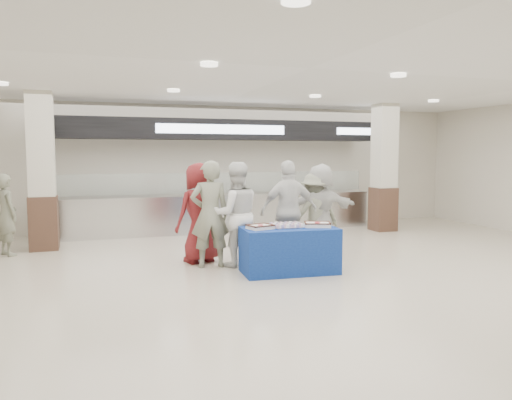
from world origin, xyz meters
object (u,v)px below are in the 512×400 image
object	(u,v)px
civilian_maroon	(200,213)
chef_tall	(236,214)
sheet_cake_left	(260,226)
soldier_b	(315,214)
chef_short	(289,211)
cupcake_tray	(287,225)
civilian_white	(320,209)
soldier_bg	(6,215)
sheet_cake_right	(317,224)
soldier_a	(210,214)
display_table	(289,250)

from	to	relation	value
civilian_maroon	chef_tall	world-z (taller)	chef_tall
sheet_cake_left	soldier_b	xyz separation A→B (m)	(1.56, 1.26, 0.00)
chef_tall	soldier_b	xyz separation A→B (m)	(1.76, 0.51, -0.11)
chef_tall	chef_short	xyz separation A→B (m)	(1.05, 0.11, 0.01)
cupcake_tray	civilian_white	bearing A→B (deg)	45.66
civilian_maroon	soldier_bg	distance (m)	3.84
civilian_maroon	soldier_b	distance (m)	2.29
soldier_b	civilian_white	world-z (taller)	civilian_white
civilian_maroon	cupcake_tray	bearing A→B (deg)	115.54
chef_short	soldier_bg	xyz separation A→B (m)	(-4.98, 2.14, -0.13)
chef_short	soldier_bg	size ratio (longest dim) A/B	1.16
soldier_b	sheet_cake_left	bearing A→B (deg)	36.56
soldier_b	soldier_bg	bearing A→B (deg)	-19.49
sheet_cake_right	soldier_a	size ratio (longest dim) A/B	0.28
soldier_a	soldier_b	distance (m)	2.26
soldier_bg	soldier_b	bearing A→B (deg)	-140.04
sheet_cake_left	civilian_maroon	size ratio (longest dim) A/B	0.25
civilian_white	chef_short	bearing A→B (deg)	26.19
sheet_cake_left	sheet_cake_right	world-z (taller)	sheet_cake_right
cupcake_tray	soldier_bg	xyz separation A→B (m)	(-4.60, 2.98, 0.01)
chef_short	civilian_white	bearing A→B (deg)	-151.88
civilian_maroon	soldier_a	bearing A→B (deg)	81.78
soldier_a	chef_tall	distance (m)	0.45
civilian_maroon	sheet_cake_right	bearing A→B (deg)	123.27
chef_short	soldier_bg	distance (m)	5.43
chef_tall	soldier_b	size ratio (longest dim) A/B	1.14
soldier_b	cupcake_tray	bearing A→B (deg)	46.08
soldier_a	civilian_white	xyz separation A→B (m)	(2.31, 0.46, -0.04)
chef_short	soldier_b	bearing A→B (deg)	-148.08
civilian_white	sheet_cake_right	bearing A→B (deg)	63.06
display_table	civilian_white	bearing A→B (deg)	51.55
soldier_a	soldier_bg	size ratio (longest dim) A/B	1.16
display_table	cupcake_tray	world-z (taller)	cupcake_tray
soldier_a	civilian_white	size ratio (longest dim) A/B	1.04
cupcake_tray	soldier_a	size ratio (longest dim) A/B	0.24
chef_tall	chef_short	distance (m)	1.05
chef_tall	soldier_bg	bearing A→B (deg)	-28.93
soldier_bg	sheet_cake_right	bearing A→B (deg)	-154.08
civilian_white	sheet_cake_left	bearing A→B (deg)	37.51
sheet_cake_left	civilian_maroon	distance (m)	1.44
soldier_a	soldier_b	bearing A→B (deg)	-162.81
display_table	civilian_maroon	bearing A→B (deg)	138.43
cupcake_tray	soldier_a	distance (m)	1.36
sheet_cake_left	civilian_white	world-z (taller)	civilian_white
sheet_cake_right	cupcake_tray	size ratio (longest dim) A/B	1.16
sheet_cake_right	chef_tall	xyz separation A→B (m)	(-1.18, 0.83, 0.11)
civilian_maroon	soldier_bg	size ratio (longest dim) A/B	1.14
soldier_a	sheet_cake_left	bearing A→B (deg)	134.19
sheet_cake_left	civilian_maroon	bearing A→B (deg)	120.58
chef_tall	civilian_white	world-z (taller)	chef_tall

